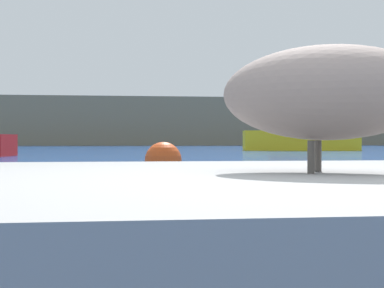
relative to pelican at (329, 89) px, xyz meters
name	(u,v)px	position (x,y,z in m)	size (l,w,h in m)	color
hillside_backdrop	(121,123)	(-0.17, 74.82, 1.93)	(140.00, 15.48, 5.90)	#7F755B
pier_dock	(325,249)	(-0.01, 0.01, -0.69)	(3.27, 2.72, 0.66)	gray
pelican	(329,89)	(0.00, 0.00, 0.00)	(1.19, 0.86, 0.92)	gray
fishing_boat_yellow	(298,136)	(11.66, 36.80, -0.01)	(8.10, 3.46, 3.92)	yellow
mooring_buoy	(163,160)	(0.04, 9.25, -0.65)	(0.74, 0.74, 0.74)	#E54C19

